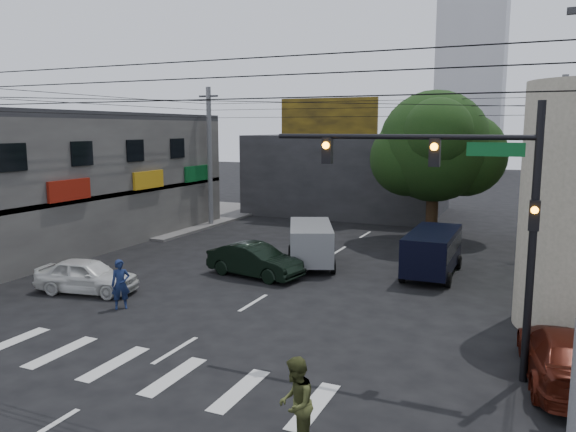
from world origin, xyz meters
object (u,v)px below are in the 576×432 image
Objects in this scene: utility_pole_far_right at (559,166)px; maroon_sedan at (567,356)px; street_tree at (434,147)px; traffic_gantry at (465,194)px; utility_pole_far_left at (210,157)px; white_compact at (87,276)px; navy_van at (432,253)px; traffic_officer at (121,284)px; silver_minivan at (311,245)px; pedestrian_olive at (296,403)px; dark_sedan at (255,260)px.

utility_pole_far_right reaches higher than maroon_sedan.
traffic_gantry is (3.82, -18.00, -0.64)m from street_tree.
utility_pole_far_right is (21.00, 0.00, 0.00)m from utility_pole_far_left.
white_compact is at bearing 174.03° from traffic_gantry.
navy_van reaches higher than traffic_officer.
utility_pole_far_right is 2.13× the size of white_compact.
traffic_gantry is 10.83m from navy_van.
silver_minivan is at bearing 22.39° from traffic_officer.
street_tree is 1.21× the size of traffic_gantry.
white_compact is (3.77, -15.48, -3.90)m from utility_pole_far_left.
white_compact is (-14.55, 1.52, -4.13)m from traffic_gantry.
street_tree is 2.01× the size of white_compact.
street_tree is 10.59m from silver_minivan.
silver_minivan is 1.00× the size of navy_van.
silver_minivan is at bearing -47.41° from maroon_sedan.
street_tree reaches higher than white_compact.
pedestrian_olive is at bearing -130.08° from white_compact.
street_tree reaches higher than pedestrian_olive.
navy_van reaches higher than maroon_sedan.
pedestrian_olive is at bearing 179.09° from navy_van.
white_compact is at bearing 124.07° from navy_van.
navy_van is at bearing -66.27° from white_compact.
traffic_officer is (-9.55, -9.38, -0.09)m from navy_van.
street_tree is 23.73m from pedestrian_olive.
utility_pole_far_left is at bearing 180.00° from utility_pole_far_right.
traffic_officer reaches higher than dark_sedan.
utility_pole_far_left is 27.11m from maroon_sedan.
pedestrian_olive is (-2.54, -5.26, -3.86)m from traffic_gantry.
dark_sedan is 0.93× the size of silver_minivan.
utility_pole_far_right reaches higher than navy_van.
navy_van is 2.59× the size of pedestrian_olive.
navy_van reaches higher than dark_sedan.
traffic_gantry is 12.22m from dark_sedan.
utility_pole_far_left is 1.83× the size of navy_van.
dark_sedan is 0.93× the size of navy_van.
navy_van is (7.15, 3.39, 0.27)m from dark_sedan.
street_tree is at bearing 101.99° from traffic_gantry.
traffic_officer is (-14.61, -16.54, -3.69)m from utility_pole_far_right.
traffic_officer is at bearing -134.39° from pedestrian_olive.
utility_pole_far_right is 1.98× the size of dark_sedan.
white_compact is 13.79m from pedestrian_olive.
utility_pole_far_left is 21.00m from utility_pole_far_right.
maroon_sedan is at bearing -106.40° from dark_sedan.
pedestrian_olive is at bearing -115.81° from traffic_gantry.
pedestrian_olive is (15.78, -22.26, -3.63)m from utility_pole_far_left.
utility_pole_far_left is at bearing -45.61° from maroon_sedan.
traffic_officer is (-11.93, 0.47, -3.92)m from traffic_gantry.
traffic_gantry is 25.00m from utility_pole_far_left.
utility_pole_far_right is 1.74× the size of maroon_sedan.
traffic_gantry is 1.36× the size of maroon_sedan.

